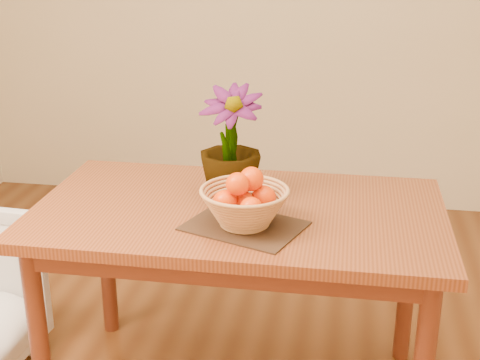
# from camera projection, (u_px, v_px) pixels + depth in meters

# --- Properties ---
(table) EXTENTS (1.40, 0.80, 0.75)m
(table) POSITION_uv_depth(u_px,v_px,m) (239.00, 231.00, 2.32)
(table) COLOR brown
(table) RESTS_ON floor
(placemat) EXTENTS (0.43, 0.37, 0.01)m
(placemat) POSITION_uv_depth(u_px,v_px,m) (244.00, 226.00, 2.14)
(placemat) COLOR #331D12
(placemat) RESTS_ON table
(wicker_basket) EXTENTS (0.29, 0.29, 0.12)m
(wicker_basket) POSITION_uv_depth(u_px,v_px,m) (245.00, 209.00, 2.12)
(wicker_basket) COLOR tan
(wicker_basket) RESTS_ON placemat
(orange_pile) EXTENTS (0.19, 0.18, 0.14)m
(orange_pile) POSITION_uv_depth(u_px,v_px,m) (245.00, 194.00, 2.10)
(orange_pile) COLOR #E64803
(orange_pile) RESTS_ON wicker_basket
(potted_plant) EXTENTS (0.23, 0.23, 0.40)m
(potted_plant) POSITION_uv_depth(u_px,v_px,m) (230.00, 143.00, 2.32)
(potted_plant) COLOR #164614
(potted_plant) RESTS_ON table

